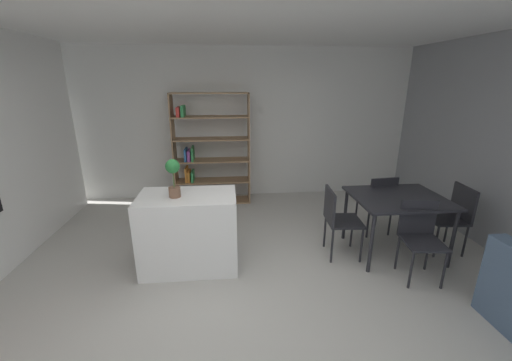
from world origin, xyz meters
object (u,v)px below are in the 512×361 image
(dining_chair_far, at_px, (378,200))
(dining_chair_near, at_px, (420,233))
(potted_plant_on_island, at_px, (173,175))
(dining_chair_island_side, at_px, (337,216))
(dining_chair_window_side, at_px, (453,213))
(dining_table, at_px, (398,202))
(kitchen_island, at_px, (189,231))
(open_bookshelf, at_px, (208,150))

(dining_chair_far, distance_m, dining_chair_near, 1.01)
(potted_plant_on_island, relative_size, dining_chair_island_side, 0.49)
(dining_chair_far, bearing_deg, dining_chair_near, 84.05)
(dining_chair_far, bearing_deg, dining_chair_window_side, 140.18)
(dining_chair_near, bearing_deg, dining_table, 98.13)
(kitchen_island, bearing_deg, dining_table, 1.71)
(kitchen_island, xyz_separation_m, dining_chair_far, (2.62, 0.59, 0.08))
(dining_table, bearing_deg, dining_chair_island_side, 179.49)
(kitchen_island, relative_size, potted_plant_on_island, 2.57)
(kitchen_island, bearing_deg, dining_chair_near, -9.24)
(dining_chair_far, bearing_deg, potted_plant_on_island, 6.79)
(potted_plant_on_island, distance_m, dining_chair_near, 2.85)
(kitchen_island, distance_m, potted_plant_on_island, 0.73)
(dining_chair_far, bearing_deg, kitchen_island, 6.55)
(potted_plant_on_island, relative_size, dining_table, 0.39)
(potted_plant_on_island, bearing_deg, dining_chair_window_side, 1.80)
(dining_table, height_order, dining_chair_near, dining_chair_near)
(dining_chair_near, xyz_separation_m, dining_chair_island_side, (-0.79, 0.51, 0.01))
(potted_plant_on_island, height_order, dining_chair_island_side, potted_plant_on_island)
(potted_plant_on_island, bearing_deg, open_bookshelf, 83.42)
(potted_plant_on_island, distance_m, dining_table, 2.78)
(kitchen_island, relative_size, dining_chair_far, 1.25)
(kitchen_island, height_order, dining_chair_window_side, kitchen_island)
(kitchen_island, bearing_deg, dining_chair_island_side, 2.65)
(dining_chair_window_side, bearing_deg, dining_chair_near, -52.73)
(potted_plant_on_island, height_order, open_bookshelf, open_bookshelf)
(dining_chair_near, distance_m, dining_chair_window_side, 0.92)
(dining_chair_window_side, bearing_deg, potted_plant_on_island, -83.84)
(dining_table, relative_size, dining_chair_near, 1.27)
(potted_plant_on_island, xyz_separation_m, dining_chair_far, (2.75, 0.63, -0.63))
(kitchen_island, distance_m, dining_chair_island_side, 1.84)
(dining_chair_near, bearing_deg, dining_chair_far, 96.97)
(dining_table, bearing_deg, kitchen_island, -178.29)
(kitchen_island, xyz_separation_m, potted_plant_on_island, (-0.12, -0.04, 0.72))
(open_bookshelf, xyz_separation_m, dining_chair_near, (2.50, -2.56, -0.46))
(dining_chair_far, xyz_separation_m, dining_chair_near, (0.00, -1.01, -0.01))
(dining_chair_near, bearing_deg, potted_plant_on_island, 178.85)
(open_bookshelf, height_order, dining_chair_window_side, open_bookshelf)
(kitchen_island, xyz_separation_m, dining_chair_near, (2.62, -0.43, 0.07))
(open_bookshelf, xyz_separation_m, dining_chair_window_side, (3.27, -2.06, -0.46))
(kitchen_island, distance_m, dining_chair_near, 2.66)
(kitchen_island, relative_size, dining_chair_near, 1.27)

